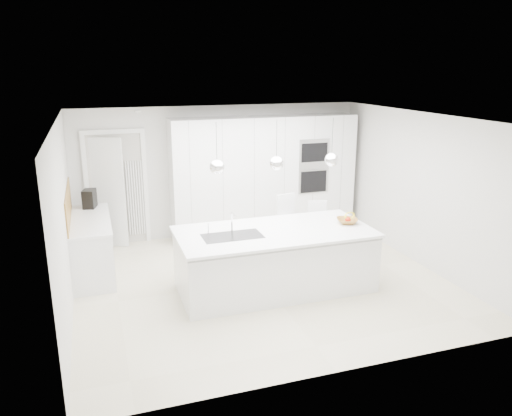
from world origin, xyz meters
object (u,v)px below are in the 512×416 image
object	(u,v)px
island_base	(275,262)
bar_stool_left	(289,229)
espresso_machine	(89,199)
fruit_bowl	(347,221)
bar_stool_right	(320,231)

from	to	relation	value
island_base	bar_stool_left	distance (m)	1.17
espresso_machine	bar_stool_left	xyz separation A→B (m)	(3.14, -1.19, -0.49)
espresso_machine	island_base	bearing A→B (deg)	-26.46
bar_stool_left	fruit_bowl	bearing A→B (deg)	-73.50
fruit_bowl	espresso_machine	world-z (taller)	espresso_machine
island_base	fruit_bowl	distance (m)	1.27
bar_stool_right	bar_stool_left	bearing A→B (deg)	-169.41
island_base	fruit_bowl	bearing A→B (deg)	1.15
island_base	fruit_bowl	size ratio (longest dim) A/B	8.91
bar_stool_left	bar_stool_right	distance (m)	0.54
fruit_bowl	island_base	bearing A→B (deg)	-178.85
fruit_bowl	bar_stool_left	distance (m)	1.18
bar_stool_left	bar_stool_right	bearing A→B (deg)	-25.51
bar_stool_left	bar_stool_right	world-z (taller)	bar_stool_left
island_base	bar_stool_right	xyz separation A→B (m)	(1.13, 0.88, 0.07)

